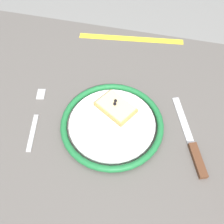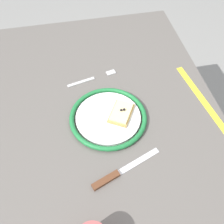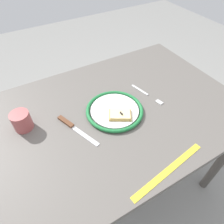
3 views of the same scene
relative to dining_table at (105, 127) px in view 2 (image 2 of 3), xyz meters
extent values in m
plane|color=gray|center=(0.00, 0.00, -0.65)|extent=(6.00, 6.00, 0.00)
cube|color=#5B5651|center=(0.00, 0.00, 0.07)|extent=(1.18, 0.83, 0.03)
cylinder|color=#4C4742|center=(-0.53, -0.35, -0.30)|extent=(0.05, 0.05, 0.71)
cylinder|color=#4C4742|center=(-0.53, 0.35, -0.30)|extent=(0.05, 0.05, 0.71)
cylinder|color=white|center=(0.03, 0.01, 0.09)|extent=(0.23, 0.23, 0.01)
torus|color=#1E7238|center=(0.03, 0.01, 0.10)|extent=(0.27, 0.27, 0.02)
cube|color=tan|center=(0.02, 0.06, 0.11)|extent=(0.12, 0.11, 0.01)
cube|color=#F4D996|center=(0.02, 0.06, 0.11)|extent=(0.11, 0.10, 0.01)
sphere|color=black|center=(0.02, 0.06, 0.12)|extent=(0.01, 0.01, 0.01)
sphere|color=black|center=(0.02, 0.07, 0.12)|extent=(0.01, 0.01, 0.01)
cube|color=silver|center=(0.21, 0.07, 0.09)|extent=(0.07, 0.15, 0.00)
cube|color=#59331E|center=(0.25, -0.04, 0.09)|extent=(0.05, 0.09, 0.01)
cube|color=beige|center=(-0.17, -0.06, 0.09)|extent=(0.04, 0.11, 0.00)
cube|color=beige|center=(-0.20, 0.06, 0.09)|extent=(0.03, 0.04, 0.00)
cube|color=yellow|center=(0.01, 0.37, 0.09)|extent=(0.36, 0.07, 0.00)
camera|label=1|loc=(0.11, -0.34, 0.65)|focal=40.58mm
camera|label=2|loc=(0.57, -0.09, 0.84)|focal=42.66mm
camera|label=3|loc=(0.36, 0.57, 0.76)|focal=32.05mm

